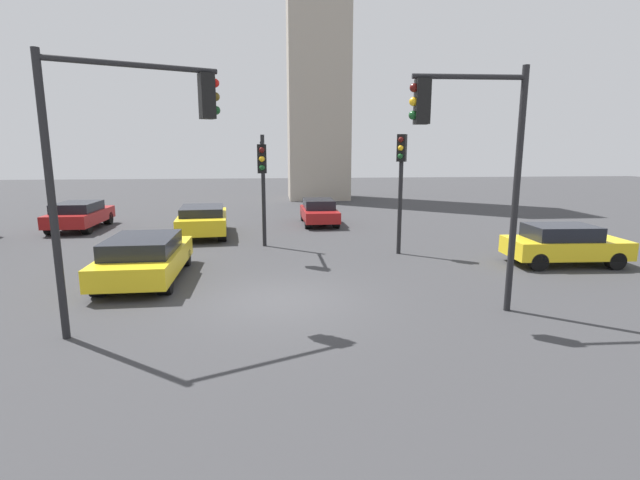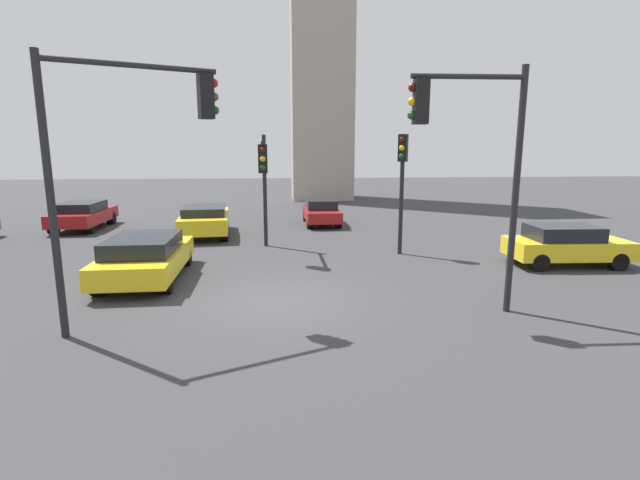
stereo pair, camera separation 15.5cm
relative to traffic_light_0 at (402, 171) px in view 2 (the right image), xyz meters
The scene contains 11 objects.
ground_plane 7.72m from the traffic_light_0, 131.84° to the right, with size 108.74×108.74×0.00m, color #38383A.
traffic_light_0 is the anchor object (origin of this frame).
traffic_light_1 6.63m from the traffic_light_0, 91.31° to the right, with size 2.75×0.33×5.85m.
traffic_light_2 5.21m from the traffic_light_0, behind, with size 0.32×2.89×4.55m.
traffic_light_3 10.35m from the traffic_light_0, 139.53° to the right, with size 3.37×1.60×5.87m.
car_0 6.23m from the traffic_light_0, 23.56° to the right, with size 4.01×2.00×1.40m.
car_1 9.51m from the traffic_light_0, 162.20° to the right, with size 2.21×4.79×1.38m.
car_3 8.29m from the traffic_light_0, 107.06° to the left, with size 1.81×3.99×1.32m.
car_5 9.62m from the traffic_light_0, 149.87° to the left, with size 2.53×4.85×1.40m.
car_7 16.30m from the traffic_light_0, 153.82° to the left, with size 2.06×4.49×1.39m.
skyline_tower 23.62m from the traffic_light_0, 92.79° to the left, with size 4.75×4.75×27.04m, color #A89E8E.
Camera 2 is at (0.02, -11.95, 3.96)m, focal length 26.12 mm.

